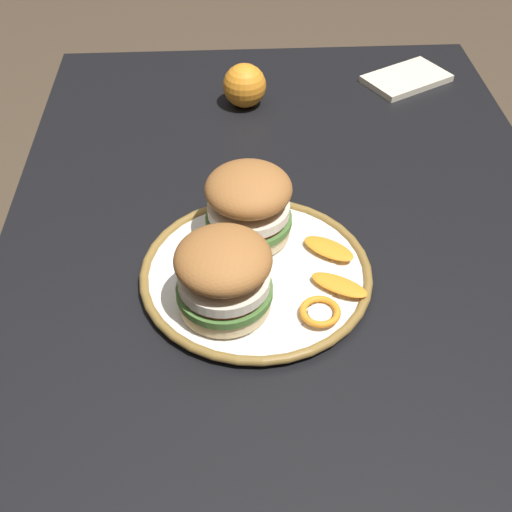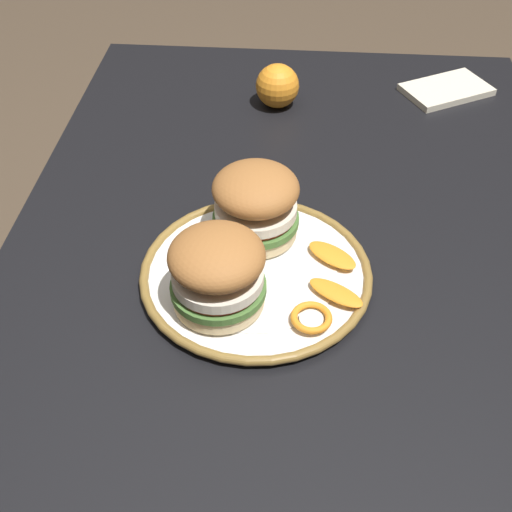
{
  "view_description": "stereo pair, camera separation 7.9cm",
  "coord_description": "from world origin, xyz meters",
  "px_view_note": "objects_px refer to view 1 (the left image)",
  "views": [
    {
      "loc": [
        -0.64,
        0.08,
        1.31
      ],
      "look_at": [
        -0.05,
        0.05,
        0.75
      ],
      "focal_mm": 45.83,
      "sensor_mm": 36.0,
      "label": 1
    },
    {
      "loc": [
        -0.64,
        0.01,
        1.31
      ],
      "look_at": [
        -0.05,
        0.05,
        0.75
      ],
      "focal_mm": 45.83,
      "sensor_mm": 36.0,
      "label": 2
    }
  ],
  "objects_px": {
    "dining_table": "(290,304)",
    "dinner_plate": "(256,273)",
    "whole_orange": "(244,86)",
    "sandwich_half_left": "(224,274)",
    "sandwich_half_right": "(249,203)"
  },
  "relations": [
    {
      "from": "dining_table",
      "to": "dinner_plate",
      "type": "bearing_deg",
      "value": 131.26
    },
    {
      "from": "whole_orange",
      "to": "dining_table",
      "type": "bearing_deg",
      "value": -172.9
    },
    {
      "from": "sandwich_half_left",
      "to": "whole_orange",
      "type": "distance_m",
      "value": 0.5
    },
    {
      "from": "sandwich_half_left",
      "to": "whole_orange",
      "type": "height_order",
      "value": "sandwich_half_left"
    },
    {
      "from": "dining_table",
      "to": "sandwich_half_right",
      "type": "height_order",
      "value": "sandwich_half_right"
    },
    {
      "from": "whole_orange",
      "to": "sandwich_half_left",
      "type": "bearing_deg",
      "value": 174.93
    },
    {
      "from": "dinner_plate",
      "to": "whole_orange",
      "type": "xyz_separation_m",
      "value": [
        0.44,
        -0.0,
        0.03
      ]
    },
    {
      "from": "dining_table",
      "to": "dinner_plate",
      "type": "height_order",
      "value": "dinner_plate"
    },
    {
      "from": "dinner_plate",
      "to": "sandwich_half_right",
      "type": "xyz_separation_m",
      "value": [
        0.07,
        0.01,
        0.06
      ]
    },
    {
      "from": "dinner_plate",
      "to": "sandwich_half_right",
      "type": "height_order",
      "value": "sandwich_half_right"
    },
    {
      "from": "dining_table",
      "to": "sandwich_half_left",
      "type": "relative_size",
      "value": 8.81
    },
    {
      "from": "sandwich_half_left",
      "to": "sandwich_half_right",
      "type": "bearing_deg",
      "value": -14.97
    },
    {
      "from": "dinner_plate",
      "to": "sandwich_half_right",
      "type": "relative_size",
      "value": 2.59
    },
    {
      "from": "sandwich_half_right",
      "to": "whole_orange",
      "type": "bearing_deg",
      "value": -1.46
    },
    {
      "from": "sandwich_half_left",
      "to": "dinner_plate",
      "type": "bearing_deg",
      "value": -34.68
    }
  ]
}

